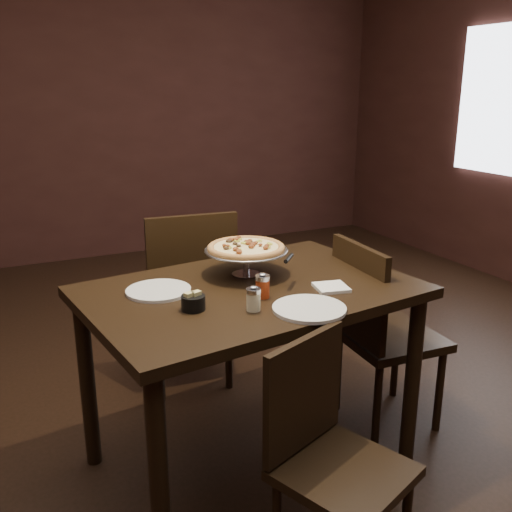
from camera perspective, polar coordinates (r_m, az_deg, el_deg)
name	(u,v)px	position (r m, az deg, el deg)	size (l,w,h in m)	color
room	(267,142)	(2.32, 1.13, 11.36)	(6.04, 7.04, 2.84)	black
dining_table	(250,312)	(2.38, -0.56, -5.59)	(1.42, 1.04, 0.83)	black
pizza_stand	(246,248)	(2.45, -1.00, 0.79)	(0.36, 0.36, 0.15)	#ADACB3
parmesan_shaker	(253,299)	(2.09, -0.25, -4.29)	(0.06, 0.06, 0.10)	beige
pepper_flake_shaker	(263,286)	(2.21, 0.66, -3.00)	(0.06, 0.06, 0.10)	maroon
packet_caddy	(193,302)	(2.11, -6.30, -4.60)	(0.09, 0.09, 0.07)	black
napkin_stack	(331,287)	(2.33, 7.54, -3.13)	(0.13, 0.13, 0.01)	white
plate_left	(158,291)	(2.31, -9.73, -3.42)	(0.26, 0.26, 0.01)	white
plate_near	(309,309)	(2.11, 5.35, -5.26)	(0.27, 0.27, 0.01)	white
serving_spatula	(289,259)	(2.32, 3.29, -0.27)	(0.15, 0.15, 0.02)	#ADACB3
chair_far	(188,293)	(3.10, -6.79, -3.66)	(0.51, 0.51, 1.00)	black
chair_near	(328,450)	(2.02, 7.25, -18.70)	(0.50, 0.50, 0.83)	black
chair_side	(378,328)	(2.80, 12.11, -7.04)	(0.46, 0.46, 0.93)	black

